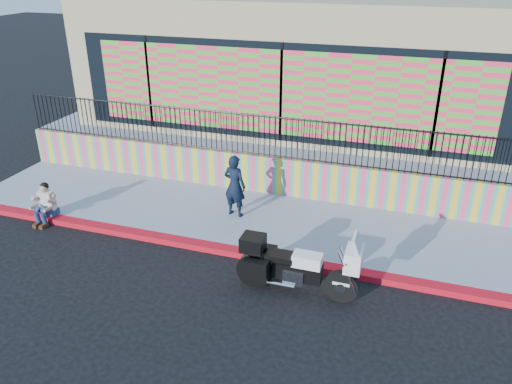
% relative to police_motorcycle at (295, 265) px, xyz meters
% --- Properties ---
extents(ground, '(90.00, 90.00, 0.00)m').
position_rel_police_motorcycle_xyz_m(ground, '(-1.78, 0.96, -0.66)').
color(ground, black).
rests_on(ground, ground).
extents(red_curb, '(16.00, 0.30, 0.15)m').
position_rel_police_motorcycle_xyz_m(red_curb, '(-1.78, 0.96, -0.58)').
color(red_curb, '#AA0C1A').
rests_on(red_curb, ground).
extents(sidewalk, '(16.00, 3.00, 0.15)m').
position_rel_police_motorcycle_xyz_m(sidewalk, '(-1.78, 2.61, -0.58)').
color(sidewalk, '#9197AE').
rests_on(sidewalk, ground).
extents(mural_wall, '(16.00, 0.20, 1.10)m').
position_rel_police_motorcycle_xyz_m(mural_wall, '(-1.78, 4.21, 0.04)').
color(mural_wall, '#FF4372').
rests_on(mural_wall, sidewalk).
extents(metal_fence, '(15.80, 0.04, 1.20)m').
position_rel_police_motorcycle_xyz_m(metal_fence, '(-1.78, 4.21, 1.19)').
color(metal_fence, black).
rests_on(metal_fence, mural_wall).
extents(elevated_platform, '(16.00, 10.00, 1.25)m').
position_rel_police_motorcycle_xyz_m(elevated_platform, '(-1.78, 9.31, -0.03)').
color(elevated_platform, '#9197AE').
rests_on(elevated_platform, ground).
extents(storefront_building, '(14.00, 8.06, 4.00)m').
position_rel_police_motorcycle_xyz_m(storefront_building, '(-1.78, 9.10, 2.59)').
color(storefront_building, tan).
rests_on(storefront_building, elevated_platform).
extents(police_motorcycle, '(2.52, 0.83, 1.57)m').
position_rel_police_motorcycle_xyz_m(police_motorcycle, '(0.00, 0.00, 0.00)').
color(police_motorcycle, black).
rests_on(police_motorcycle, ground).
extents(police_officer, '(0.67, 0.50, 1.68)m').
position_rel_police_motorcycle_xyz_m(police_officer, '(-2.28, 2.59, 0.33)').
color(police_officer, black).
rests_on(police_officer, sidewalk).
extents(seated_man, '(0.54, 0.71, 1.06)m').
position_rel_police_motorcycle_xyz_m(seated_man, '(-6.93, 0.88, -0.21)').
color(seated_man, navy).
rests_on(seated_man, ground).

